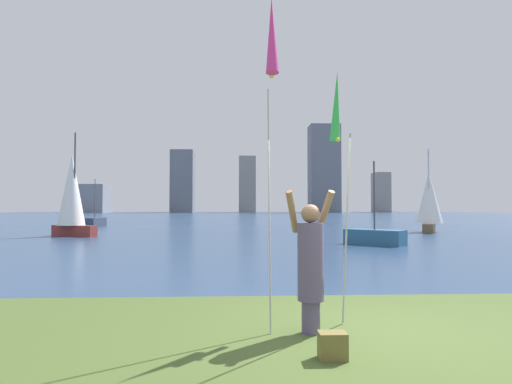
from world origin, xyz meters
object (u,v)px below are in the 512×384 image
at_px(sailboat_2, 375,237).
at_px(sailboat_3, 429,201).
at_px(kite_flag_right, 337,113).
at_px(person, 311,262).
at_px(sailboat_4, 95,222).
at_px(sailboat_6, 429,210).
at_px(bag, 333,346).
at_px(sailboat_5, 72,193).
at_px(kite_flag_left, 272,47).

relative_size(sailboat_2, sailboat_3, 0.68).
bearing_deg(kite_flag_right, sailboat_2, 69.78).
height_order(sailboat_2, sailboat_3, sailboat_3).
xyz_separation_m(person, sailboat_2, (4.87, 12.52, -0.56)).
height_order(sailboat_4, sailboat_6, sailboat_4).
xyz_separation_m(bag, sailboat_4, (-12.04, 30.41, 0.22)).
bearing_deg(sailboat_3, sailboat_5, -172.93).
distance_m(person, kite_flag_right, 2.25).
bearing_deg(sailboat_5, kite_flag_left, -63.77).
bearing_deg(sailboat_5, kite_flag_right, -60.07).
bearing_deg(kite_flag_right, bag, -105.15).
distance_m(kite_flag_left, bag, 3.57).
xyz_separation_m(kite_flag_right, sailboat_2, (4.36, 11.83, -2.64)).
bearing_deg(sailboat_3, bag, -116.55).
height_order(sailboat_2, sailboat_5, sailboat_5).
height_order(bag, sailboat_2, sailboat_2).
height_order(sailboat_5, sailboat_6, sailboat_5).
bearing_deg(sailboat_5, sailboat_2, -22.37).
distance_m(kite_flag_left, sailboat_2, 14.22).
height_order(kite_flag_left, sailboat_3, sailboat_3).
relative_size(kite_flag_left, sailboat_4, 1.13).
distance_m(kite_flag_right, bag, 3.31).
relative_size(sailboat_3, sailboat_5, 0.92).
bearing_deg(bag, sailboat_5, 116.76).
xyz_separation_m(kite_flag_left, sailboat_6, (20.21, 40.53, -2.42)).
height_order(bag, sailboat_5, sailboat_5).
height_order(kite_flag_left, bag, kite_flag_left).
bearing_deg(sailboat_6, kite_flag_left, -116.50).
relative_size(kite_flag_right, sailboat_5, 0.64).
bearing_deg(kite_flag_left, sailboat_3, 61.47).
distance_m(person, bag, 1.22).
relative_size(person, kite_flag_left, 0.43).
bearing_deg(kite_flag_left, sailboat_6, 63.50).
distance_m(bag, sailboat_3, 24.76).
bearing_deg(sailboat_4, sailboat_6, 18.89).
relative_size(sailboat_4, sailboat_5, 0.67).
xyz_separation_m(sailboat_3, sailboat_6, (8.59, 19.16, -0.78)).
bearing_deg(kite_flag_left, person, 24.39).
xyz_separation_m(kite_flag_right, sailboat_3, (10.59, 20.44, -1.03)).
bearing_deg(bag, kite_flag_left, 129.04).
bearing_deg(sailboat_5, bag, -63.24).
relative_size(person, bag, 6.22).
height_order(kite_flag_right, sailboat_3, sailboat_3).
relative_size(sailboat_5, sailboat_6, 1.57).
relative_size(bag, sailboat_5, 0.05).
height_order(kite_flag_right, sailboat_2, kite_flag_right).
xyz_separation_m(sailboat_2, sailboat_3, (6.24, 8.61, 1.61)).
relative_size(kite_flag_left, bag, 14.41).
distance_m(kite_flag_left, sailboat_6, 45.36).
height_order(sailboat_2, sailboat_4, sailboat_4).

